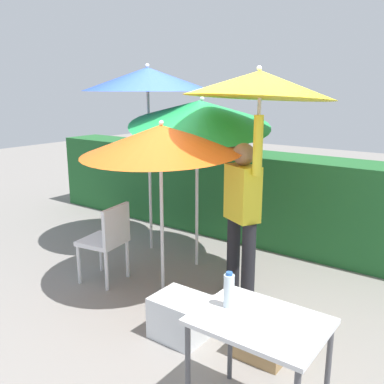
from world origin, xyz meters
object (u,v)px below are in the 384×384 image
Objects in this scene: person_vendor at (242,209)px; bottle_water at (229,290)px; umbrella_yellow at (200,113)px; umbrella_navy at (148,79)px; cooler_box at (180,317)px; crate_cardboard at (265,338)px; chair_plastic at (108,238)px; folding_table at (259,332)px; umbrella_orange at (161,139)px; umbrella_rainbow at (259,85)px.

bottle_water is at bearing -63.13° from person_vendor.
umbrella_yellow is 1.17× the size of person_vendor.
cooler_box is at bearing -41.65° from umbrella_navy.
umbrella_yellow is 5.80× the size of crate_cardboard.
chair_plastic is (-0.54, -0.98, -1.33)m from umbrella_yellow.
crate_cardboard is at bearing -28.06° from umbrella_navy.
folding_table reaches higher than crate_cardboard.
umbrella_navy is at bearing 105.86° from chair_plastic.
umbrella_orange is at bearing -42.43° from umbrella_navy.
umbrella_orange is 0.81m from umbrella_yellow.
folding_table is (2.31, -0.87, 0.14)m from chair_plastic.
umbrella_rainbow is 1.29× the size of umbrella_orange.
umbrella_navy is at bearing 175.37° from umbrella_yellow.
umbrella_rainbow is 9.73× the size of bottle_water.
umbrella_orange is 0.82× the size of umbrella_yellow.
crate_cardboard is at bearing 15.14° from cooler_box.
crate_cardboard is (0.72, 0.19, -0.03)m from cooler_box.
person_vendor reaches higher than umbrella_orange.
umbrella_orange is 1.70m from cooler_box.
umbrella_yellow reaches higher than cooler_box.
chair_plastic is 1.11× the size of folding_table.
umbrella_yellow is (-0.88, 0.26, -0.31)m from umbrella_rainbow.
umbrella_rainbow is at bearing 119.30° from folding_table.
bottle_water is (2.37, -1.89, -1.37)m from umbrella_navy.
umbrella_yellow is at bearing 95.85° from umbrella_orange.
person_vendor is (-0.08, -0.12, -1.21)m from umbrella_rainbow.
folding_table is (1.00, -0.48, 0.46)m from cooler_box.
umbrella_orange reaches higher than crate_cardboard.
umbrella_yellow is at bearing 154.65° from person_vendor.
umbrella_orange is at bearing -147.23° from umbrella_rainbow.
chair_plastic is at bearing -119.09° from umbrella_yellow.
person_vendor is 4.94× the size of crate_cardboard.
umbrella_yellow is 2.76× the size of folding_table.
umbrella_orange reaches higher than bottle_water.
chair_plastic is at bearing 163.51° from cooler_box.
umbrella_yellow is at bearing -4.63° from umbrella_navy.
chair_plastic reaches higher than folding_table.
cooler_box reaches higher than crate_cardboard.
umbrella_rainbow is at bearing 84.57° from cooler_box.
chair_plastic is 2.48m from folding_table.
folding_table is 0.32m from bottle_water.
crate_cardboard is 0.48× the size of folding_table.
cooler_box is at bearing -95.43° from umbrella_rainbow.
crate_cardboard is at bearing 93.76° from bottle_water.
umbrella_navy reaches higher than chair_plastic.
umbrella_yellow is 2.82m from folding_table.
umbrella_orange is 2.26× the size of folding_table.
person_vendor is (0.72, 0.39, -0.69)m from umbrella_orange.
umbrella_orange is 1.95m from bottle_water.
umbrella_orange is 2.03× the size of chair_plastic.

